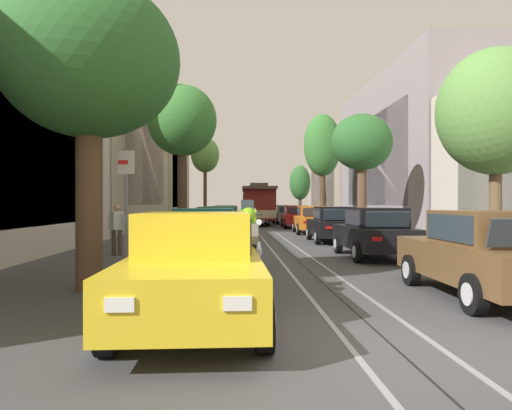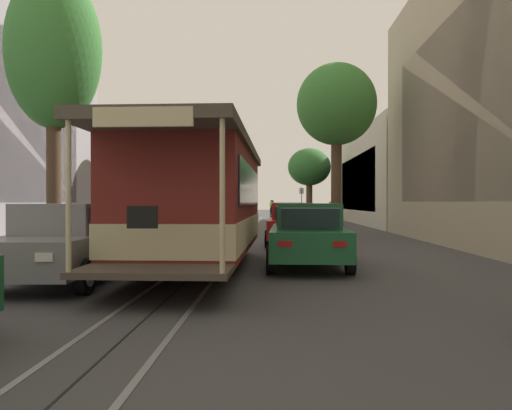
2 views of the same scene
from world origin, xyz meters
TOP-DOWN VIEW (x-y plane):
  - ground_plane at (0.00, 24.04)m, footprint 160.00×160.00m
  - trolley_track_rails at (0.00, 28.05)m, footprint 1.14×68.10m
  - parked_car_yellow_near_left at (-2.45, 1.30)m, footprint 2.04×4.38m
  - parked_car_teal_second_left at (-2.70, 7.41)m, footprint 2.11×4.41m
  - parked_car_green_mid_left at (-2.65, 13.81)m, footprint 2.12×4.41m
  - parked_car_teal_fourth_left at (-2.55, 20.08)m, footprint 2.05×4.38m
  - parked_car_red_fifth_left at (-2.48, 26.35)m, footprint 2.06×4.39m
  - parked_car_green_sixth_left at (-2.63, 32.26)m, footprint 2.08×4.40m
  - parked_car_brown_near_right at (2.66, 2.92)m, footprint 2.04×4.38m
  - parked_car_black_second_right at (2.54, 9.34)m, footprint 2.02×4.37m
  - parked_car_black_mid_right at (2.49, 15.49)m, footprint 2.07×4.39m
  - parked_car_orange_fourth_right at (2.53, 21.51)m, footprint 2.13×4.42m
  - parked_car_red_fifth_right at (2.47, 28.02)m, footprint 2.10×4.40m
  - parked_car_grey_sixth_right at (2.44, 34.70)m, footprint 2.08×4.39m
  - street_tree_kerb_left_near at (-4.78, 4.09)m, footprint 3.58×3.62m
  - street_tree_kerb_left_second at (-4.81, 21.02)m, footprint 3.84×3.68m
  - street_tree_kerb_right_near at (4.57, 6.01)m, footprint 2.86×2.71m
  - street_tree_kerb_right_second at (4.50, 18.09)m, footprint 3.09×2.52m
  - street_tree_kerb_right_mid at (4.77, 30.24)m, footprint 2.83×2.31m
  - cable_car_trolley at (0.00, 32.73)m, footprint 2.71×9.16m
  - motorcycle_with_rider at (-1.65, 2.98)m, footprint 0.51×1.87m
  - pedestrian_on_left_pavement at (-5.79, 10.41)m, footprint 0.55×0.40m
  - street_sign_post at (-4.11, 4.35)m, footprint 0.36×0.10m

SIDE VIEW (x-z plane):
  - ground_plane at x=0.00m, z-range 0.00..0.00m
  - trolley_track_rails at x=0.00m, z-range 0.00..0.01m
  - parked_car_yellow_near_left at x=-2.45m, z-range 0.01..1.59m
  - parked_car_teal_second_left at x=-2.70m, z-range 0.01..1.59m
  - parked_car_green_mid_left at x=-2.65m, z-range 0.01..1.59m
  - parked_car_teal_fourth_left at x=-2.55m, z-range 0.01..1.59m
  - parked_car_red_fifth_left at x=-2.48m, z-range 0.01..1.59m
  - parked_car_green_sixth_left at x=-2.63m, z-range 0.01..1.59m
  - parked_car_brown_near_right at x=2.66m, z-range 0.01..1.59m
  - parked_car_black_second_right at x=2.54m, z-range 0.01..1.59m
  - parked_car_black_mid_right at x=2.49m, z-range 0.01..1.59m
  - parked_car_orange_fourth_right at x=2.53m, z-range 0.01..1.59m
  - parked_car_red_fifth_right at x=2.47m, z-range 0.01..1.59m
  - parked_car_grey_sixth_right at x=2.44m, z-range 0.01..1.59m
  - motorcycle_with_rider at x=-1.65m, z-range 0.04..1.82m
  - pedestrian_on_left_pavement at x=-5.79m, z-range 0.11..1.78m
  - cable_car_trolley at x=0.00m, z-range 0.02..3.30m
  - street_sign_post at x=-4.11m, z-range 0.34..3.19m
  - street_tree_kerb_right_near at x=4.57m, z-range 1.19..6.75m
  - street_tree_kerb_left_near at x=-4.78m, z-range 1.44..7.58m
  - street_tree_kerb_right_second at x=4.50m, z-range 1.59..7.83m
  - street_tree_kerb_right_mid at x=4.77m, z-range 1.79..10.32m
  - street_tree_kerb_left_second at x=-4.81m, z-range 2.10..10.42m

